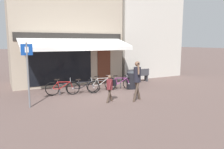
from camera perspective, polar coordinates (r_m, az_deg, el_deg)
The scene contains 13 objects.
ground_plane at distance 11.29m, azimuth -4.00°, elevation -4.99°, with size 160.00×160.00×0.00m, color brown.
shop_front at distance 14.68m, azimuth -12.05°, elevation 10.27°, with size 6.81×4.81×6.27m.
neighbour_building at distance 17.82m, azimuth 7.27°, elevation 11.35°, with size 5.11×4.00×7.06m.
bike_rack_rail at distance 11.65m, azimuth -5.22°, elevation -2.19°, with size 3.57×0.04×0.57m.
bicycle_red at distance 11.11m, azimuth -12.81°, elevation -3.44°, with size 1.66×0.69×0.85m.
bicycle_black at distance 11.18m, azimuth -7.47°, elevation -3.33°, with size 1.68×0.61×0.80m.
bicycle_silver at distance 11.78m, azimuth -2.74°, elevation -2.52°, with size 1.77×0.52×0.86m.
bicycle_purple at distance 12.08m, azimuth 2.04°, elevation -2.32°, with size 1.61×0.70×0.81m.
pedestrian_adult at distance 9.80m, azimuth 6.59°, elevation -0.46°, with size 0.59×0.58×1.80m.
pedestrian_child at distance 9.55m, azimuth -0.48°, elevation -2.86°, with size 0.49×0.46×1.21m.
litter_bin at distance 12.40m, azimuth 5.18°, elevation -1.34°, with size 0.60×0.60×1.03m.
parking_sign at distance 9.23m, azimuth -21.15°, elevation 1.46°, with size 0.44×0.07×2.62m.
park_bench at distance 14.47m, azimuth 6.62°, elevation -0.15°, with size 1.63×0.58×0.87m.
Camera 1 is at (-4.35, -10.07, 2.64)m, focal length 35.00 mm.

